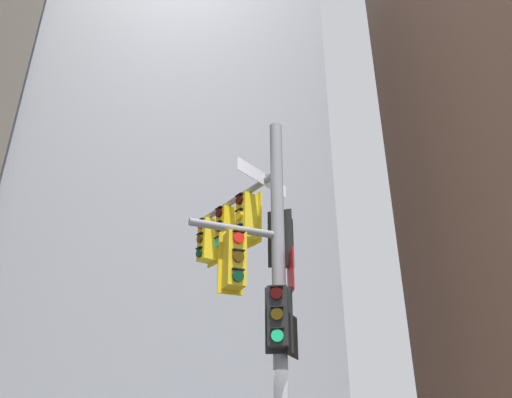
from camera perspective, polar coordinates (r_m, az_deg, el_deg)
name	(u,v)px	position (r m, az deg, el deg)	size (l,w,h in m)	color
building_mid_block	(158,161)	(33.41, -10.91, 4.17)	(16.52, 16.52, 35.95)	#9399A3
signal_pole_assembly	(255,266)	(9.80, -0.07, -7.55)	(2.17, 3.32, 7.40)	gray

